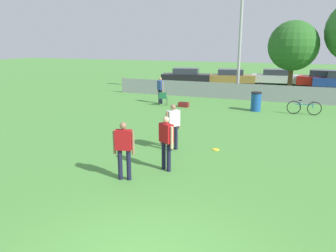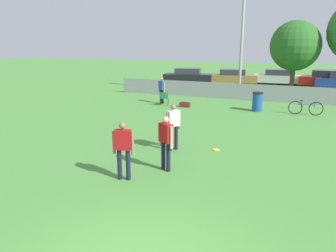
{
  "view_description": "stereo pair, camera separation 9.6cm",
  "coord_description": "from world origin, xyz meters",
  "px_view_note": "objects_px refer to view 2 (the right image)",
  "views": [
    {
      "loc": [
        2.22,
        -4.25,
        3.81
      ],
      "look_at": [
        -1.73,
        5.73,
        1.05
      ],
      "focal_mm": 35.0,
      "sensor_mm": 36.0,
      "label": 1
    },
    {
      "loc": [
        2.31,
        -4.22,
        3.81
      ],
      "look_at": [
        -1.73,
        5.73,
        1.05
      ],
      "focal_mm": 35.0,
      "sensor_mm": 36.0,
      "label": 2
    }
  ],
  "objects_px": {
    "player_thrower_red": "(123,146)",
    "player_defender_red": "(166,139)",
    "spectator_in_blue": "(162,88)",
    "trash_bin": "(257,102)",
    "parked_car_tan": "(232,77)",
    "tree_near_pole": "(295,46)",
    "parked_car_red": "(326,79)",
    "player_receiver_white": "(173,124)",
    "bicycle_sideline": "(306,108)",
    "parked_car_silver": "(277,77)",
    "light_pole": "(243,10)",
    "frisbee_disc": "(216,150)",
    "gear_bag_sideline": "(185,105)",
    "folding_chair_sideline": "(164,97)",
    "parked_car_dark": "(188,76)"
  },
  "relations": [
    {
      "from": "player_thrower_red",
      "to": "player_defender_red",
      "type": "height_order",
      "value": "same"
    },
    {
      "from": "spectator_in_blue",
      "to": "trash_bin",
      "type": "bearing_deg",
      "value": -148.69
    },
    {
      "from": "trash_bin",
      "to": "parked_car_tan",
      "type": "xyz_separation_m",
      "value": [
        -3.77,
        11.74,
        0.12
      ]
    },
    {
      "from": "tree_near_pole",
      "to": "parked_car_red",
      "type": "distance_m",
      "value": 7.49
    },
    {
      "from": "spectator_in_blue",
      "to": "player_receiver_white",
      "type": "bearing_deg",
      "value": 148.77
    },
    {
      "from": "player_receiver_white",
      "to": "trash_bin",
      "type": "bearing_deg",
      "value": 20.51
    },
    {
      "from": "bicycle_sideline",
      "to": "parked_car_tan",
      "type": "relative_size",
      "value": 0.38
    },
    {
      "from": "trash_bin",
      "to": "parked_car_silver",
      "type": "bearing_deg",
      "value": 89.44
    },
    {
      "from": "light_pole",
      "to": "frisbee_disc",
      "type": "height_order",
      "value": "light_pole"
    },
    {
      "from": "gear_bag_sideline",
      "to": "light_pole",
      "type": "bearing_deg",
      "value": 64.65
    },
    {
      "from": "parked_car_tan",
      "to": "parked_car_red",
      "type": "xyz_separation_m",
      "value": [
        7.94,
        0.65,
        0.04
      ]
    },
    {
      "from": "tree_near_pole",
      "to": "frisbee_disc",
      "type": "height_order",
      "value": "tree_near_pole"
    },
    {
      "from": "player_thrower_red",
      "to": "parked_car_red",
      "type": "bearing_deg",
      "value": 61.42
    },
    {
      "from": "light_pole",
      "to": "folding_chair_sideline",
      "type": "relative_size",
      "value": 12.26
    },
    {
      "from": "folding_chair_sideline",
      "to": "parked_car_dark",
      "type": "height_order",
      "value": "parked_car_dark"
    },
    {
      "from": "light_pole",
      "to": "player_thrower_red",
      "type": "bearing_deg",
      "value": -91.48
    },
    {
      "from": "trash_bin",
      "to": "player_defender_red",
      "type": "bearing_deg",
      "value": -98.03
    },
    {
      "from": "parked_car_dark",
      "to": "player_thrower_red",
      "type": "bearing_deg",
      "value": -86.02
    },
    {
      "from": "player_thrower_red",
      "to": "parked_car_tan",
      "type": "relative_size",
      "value": 0.36
    },
    {
      "from": "spectator_in_blue",
      "to": "parked_car_red",
      "type": "xyz_separation_m",
      "value": [
        10.12,
        12.21,
        -0.26
      ]
    },
    {
      "from": "tree_near_pole",
      "to": "bicycle_sideline",
      "type": "bearing_deg",
      "value": -80.86
    },
    {
      "from": "frisbee_disc",
      "to": "parked_car_silver",
      "type": "distance_m",
      "value": 20.68
    },
    {
      "from": "parked_car_dark",
      "to": "parked_car_silver",
      "type": "relative_size",
      "value": 1.09
    },
    {
      "from": "player_thrower_red",
      "to": "gear_bag_sideline",
      "type": "relative_size",
      "value": 2.74
    },
    {
      "from": "light_pole",
      "to": "parked_car_silver",
      "type": "xyz_separation_m",
      "value": [
        1.98,
        8.44,
        -5.18
      ]
    },
    {
      "from": "bicycle_sideline",
      "to": "trash_bin",
      "type": "height_order",
      "value": "trash_bin"
    },
    {
      "from": "player_receiver_white",
      "to": "parked_car_red",
      "type": "xyz_separation_m",
      "value": [
        6.08,
        20.59,
        -0.28
      ]
    },
    {
      "from": "light_pole",
      "to": "gear_bag_sideline",
      "type": "bearing_deg",
      "value": -115.35
    },
    {
      "from": "bicycle_sideline",
      "to": "parked_car_red",
      "type": "distance_m",
      "value": 12.52
    },
    {
      "from": "player_defender_red",
      "to": "bicycle_sideline",
      "type": "relative_size",
      "value": 0.96
    },
    {
      "from": "tree_near_pole",
      "to": "parked_car_tan",
      "type": "distance_m",
      "value": 8.38
    },
    {
      "from": "player_receiver_white",
      "to": "gear_bag_sideline",
      "type": "height_order",
      "value": "player_receiver_white"
    },
    {
      "from": "light_pole",
      "to": "parked_car_red",
      "type": "relative_size",
      "value": 2.31
    },
    {
      "from": "bicycle_sideline",
      "to": "parked_car_dark",
      "type": "height_order",
      "value": "parked_car_dark"
    },
    {
      "from": "frisbee_disc",
      "to": "parked_car_silver",
      "type": "bearing_deg",
      "value": 88.39
    },
    {
      "from": "tree_near_pole",
      "to": "player_defender_red",
      "type": "distance_m",
      "value": 16.52
    },
    {
      "from": "tree_near_pole",
      "to": "folding_chair_sideline",
      "type": "relative_size",
      "value": 6.36
    },
    {
      "from": "gear_bag_sideline",
      "to": "folding_chair_sideline",
      "type": "bearing_deg",
      "value": 179.87
    },
    {
      "from": "player_thrower_red",
      "to": "parked_car_tan",
      "type": "bearing_deg",
      "value": 80.44
    },
    {
      "from": "player_thrower_red",
      "to": "parked_car_red",
      "type": "distance_m",
      "value": 24.43
    },
    {
      "from": "player_thrower_red",
      "to": "folding_chair_sideline",
      "type": "distance_m",
      "value": 11.31
    },
    {
      "from": "spectator_in_blue",
      "to": "parked_car_tan",
      "type": "bearing_deg",
      "value": -67.64
    },
    {
      "from": "player_thrower_red",
      "to": "player_receiver_white",
      "type": "relative_size",
      "value": 1.0
    },
    {
      "from": "frisbee_disc",
      "to": "gear_bag_sideline",
      "type": "bearing_deg",
      "value": 117.26
    },
    {
      "from": "player_thrower_red",
      "to": "spectator_in_blue",
      "type": "distance_m",
      "value": 11.94
    },
    {
      "from": "player_receiver_white",
      "to": "player_thrower_red",
      "type": "bearing_deg",
      "value": -152.96
    },
    {
      "from": "spectator_in_blue",
      "to": "parked_car_tan",
      "type": "height_order",
      "value": "spectator_in_blue"
    },
    {
      "from": "tree_near_pole",
      "to": "parked_car_tan",
      "type": "height_order",
      "value": "tree_near_pole"
    },
    {
      "from": "frisbee_disc",
      "to": "parked_car_tan",
      "type": "relative_size",
      "value": 0.06
    },
    {
      "from": "player_receiver_white",
      "to": "frisbee_disc",
      "type": "bearing_deg",
      "value": -35.1
    }
  ]
}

